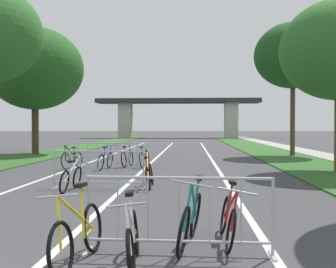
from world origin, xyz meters
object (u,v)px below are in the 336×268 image
bicycle_green_4 (144,158)px  bicycle_teal_8 (191,220)px  crowd_barrier_second (99,170)px  bicycle_red_1 (228,219)px  bicycle_blue_6 (106,160)px  tree_right_maple_mid (293,56)px  bicycle_black_2 (72,159)px  bicycle_white_9 (133,239)px  tree_left_pine_far (35,69)px  crowd_barrier_nearest (179,216)px  bicycle_silver_0 (71,178)px  bicycle_purple_5 (127,158)px  bicycle_yellow_3 (78,235)px  crowd_barrier_third (107,155)px  bicycle_orange_7 (149,174)px

bicycle_green_4 → bicycle_teal_8: size_ratio=1.02×
crowd_barrier_second → bicycle_green_4: (0.58, 6.02, -0.14)m
bicycle_red_1 → bicycle_blue_6: bicycle_blue_6 is taller
tree_right_maple_mid → bicycle_green_4: tree_right_maple_mid is taller
crowd_barrier_second → bicycle_teal_8: (2.52, -5.24, -0.14)m
bicycle_black_2 → bicycle_white_9: size_ratio=1.05×
bicycle_green_4 → crowd_barrier_second: bearing=-89.2°
bicycle_blue_6 → tree_left_pine_far: bearing=134.2°
crowd_barrier_nearest → bicycle_blue_6: 11.13m
crowd_barrier_nearest → crowd_barrier_second: size_ratio=1.00×
tree_left_pine_far → bicycle_silver_0: bearing=-65.3°
crowd_barrier_second → bicycle_blue_6: crowd_barrier_second is taller
bicycle_purple_5 → bicycle_silver_0: bearing=-86.6°
bicycle_yellow_3 → bicycle_blue_6: 11.29m
bicycle_black_2 → bicycle_blue_6: 1.43m
bicycle_silver_0 → crowd_barrier_third: bearing=95.8°
tree_right_maple_mid → bicycle_silver_0: 16.84m
tree_right_maple_mid → bicycle_white_9: size_ratio=4.80×
crowd_barrier_second → bicycle_purple_5: 6.17m
bicycle_red_1 → bicycle_orange_7: bearing=-72.3°
bicycle_black_2 → bicycle_purple_5: bicycle_purple_5 is taller
bicycle_red_1 → crowd_barrier_second: bearing=-58.5°
bicycle_black_2 → bicycle_teal_8: bearing=127.4°
bicycle_purple_5 → bicycle_white_9: (1.99, -12.30, -0.04)m
crowd_barrier_nearest → crowd_barrier_third: bearing=106.2°
bicycle_black_2 → bicycle_orange_7: (3.65, -4.88, -0.02)m
bicycle_blue_6 → bicycle_teal_8: 10.82m
tree_left_pine_far → bicycle_purple_5: size_ratio=4.41×
tree_right_maple_mid → bicycle_black_2: (-10.67, -7.49, -5.38)m
tree_right_maple_mid → bicycle_orange_7: 15.22m
bicycle_yellow_3 → bicycle_silver_0: bearing=-67.1°
crowd_barrier_third → bicycle_green_4: crowd_barrier_third is taller
crowd_barrier_second → bicycle_orange_7: crowd_barrier_second is taller
crowd_barrier_nearest → bicycle_red_1: size_ratio=1.55×
bicycle_red_1 → bicycle_purple_5: size_ratio=0.94×
bicycle_blue_6 → bicycle_black_2: bearing=180.0°
bicycle_green_4 → bicycle_white_9: 12.21m
crowd_barrier_second → bicycle_blue_6: 5.11m
tree_left_pine_far → crowd_barrier_second: bearing=-62.4°
bicycle_yellow_3 → bicycle_orange_7: (0.23, 6.44, -0.01)m
tree_right_maple_mid → crowd_barrier_second: size_ratio=3.01×
bicycle_teal_8 → tree_left_pine_far: bearing=-53.9°
tree_right_maple_mid → crowd_barrier_second: bearing=-123.4°
bicycle_silver_0 → bicycle_yellow_3: (1.76, -5.65, 0.03)m
bicycle_red_1 → bicycle_black_2: (-5.35, 10.27, 0.03)m
bicycle_silver_0 → bicycle_blue_6: 5.47m
crowd_barrier_nearest → bicycle_black_2: crowd_barrier_nearest is taller
bicycle_purple_5 → bicycle_teal_8: 11.72m
crowd_barrier_second → tree_left_pine_far: bearing=117.6°
tree_right_maple_mid → bicycle_teal_8: 19.65m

